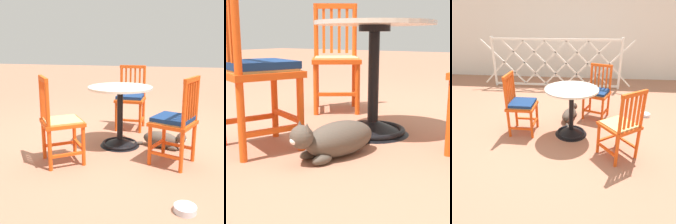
% 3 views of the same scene
% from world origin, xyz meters
% --- Properties ---
extents(ground_plane, '(24.00, 24.00, 0.00)m').
position_xyz_m(ground_plane, '(0.00, 0.00, 0.00)').
color(ground_plane, '#A36B51').
extents(cafe_table, '(0.76, 0.76, 0.73)m').
position_xyz_m(cafe_table, '(0.11, -0.00, 0.28)').
color(cafe_table, black).
rests_on(cafe_table, ground_plane).
extents(orange_chair_at_corner, '(0.52, 0.52, 0.91)m').
position_xyz_m(orange_chair_at_corner, '(0.51, 0.65, 0.45)').
color(orange_chair_at_corner, '#E04C14').
rests_on(orange_chair_at_corner, ground_plane).
extents(orange_chair_near_fence, '(0.40, 0.40, 0.91)m').
position_xyz_m(orange_chair_near_fence, '(-0.64, 0.00, 0.45)').
color(orange_chair_near_fence, '#E04C14').
rests_on(orange_chair_near_fence, ground_plane).
extents(orange_chair_tucked_in, '(0.56, 0.56, 0.91)m').
position_xyz_m(orange_chair_tucked_in, '(0.75, -0.50, 0.43)').
color(orange_chair_tucked_in, '#E04C14').
rests_on(orange_chair_tucked_in, ground_plane).
extents(tabby_cat, '(0.31, 0.75, 0.23)m').
position_xyz_m(tabby_cat, '(0.06, 0.53, 0.10)').
color(tabby_cat, '#4C4238').
rests_on(tabby_cat, ground_plane).
extents(pet_water_bowl, '(0.17, 0.17, 0.05)m').
position_xyz_m(pet_water_bowl, '(1.39, 0.77, 0.03)').
color(pet_water_bowl, silver).
rests_on(pet_water_bowl, ground_plane).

